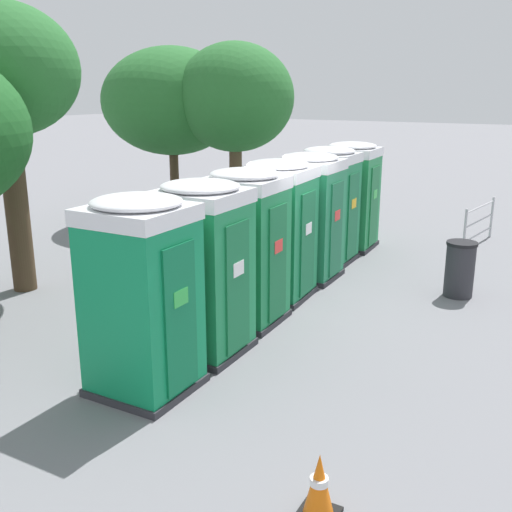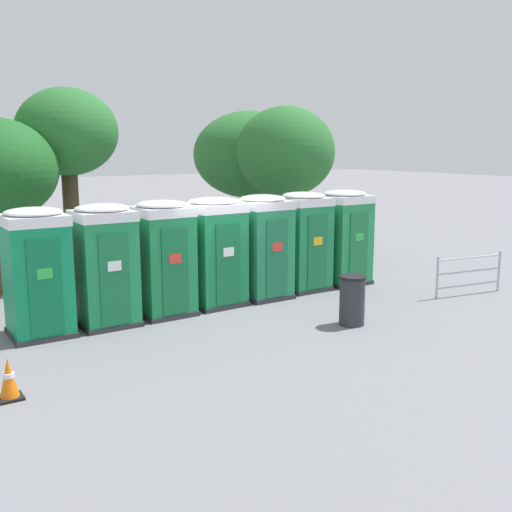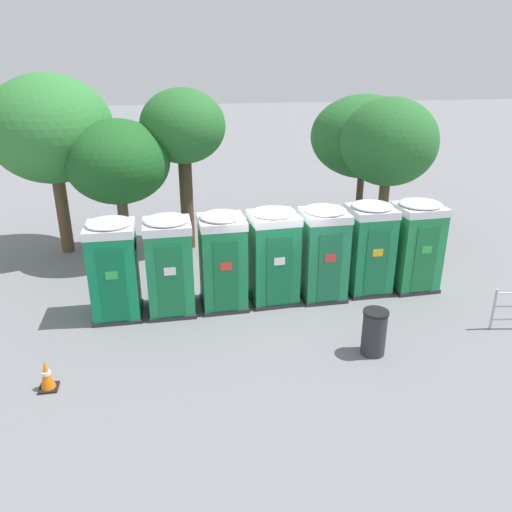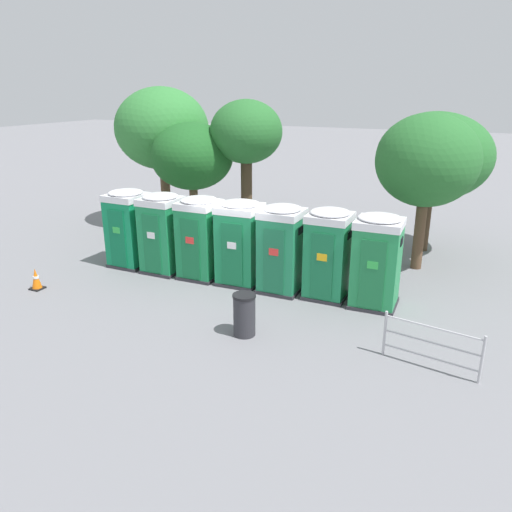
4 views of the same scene
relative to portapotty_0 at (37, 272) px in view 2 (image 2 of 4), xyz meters
The scene contains 14 objects.
ground_plane 4.23m from the portapotty_0, ahead, with size 120.00×120.00×0.00m, color slate.
portapotty_0 is the anchor object (origin of this frame).
portapotty_1 1.34m from the portapotty_0, ahead, with size 1.18×1.21×2.54m.
portapotty_2 2.68m from the portapotty_0, ahead, with size 1.18×1.22×2.54m.
portapotty_3 4.03m from the portapotty_0, ahead, with size 1.28×1.25×2.54m.
portapotty_4 5.37m from the portapotty_0, ahead, with size 1.17×1.21×2.54m.
portapotty_5 6.71m from the portapotty_0, ahead, with size 1.17×1.21×2.54m.
portapotty_6 8.05m from the portapotty_0, ahead, with size 1.26×1.24×2.54m.
street_tree_1 5.70m from the portapotty_0, 65.78° to the left, with size 2.70×2.70×5.23m.
street_tree_2 9.68m from the portapotty_0, 23.15° to the left, with size 3.14×3.14×4.94m.
street_tree_4 10.60m from the portapotty_0, 33.65° to the left, with size 3.90×3.90×4.88m.
trash_can 6.35m from the portapotty_0, 26.94° to the right, with size 0.56×0.56×1.04m.
traffic_cone 3.26m from the portapotty_0, 112.12° to the right, with size 0.36×0.36×0.64m.
event_barrier 10.17m from the portapotty_0, 14.62° to the right, with size 2.03×0.39×1.05m.
Camera 2 is at (-6.74, -12.10, 3.70)m, focal length 42.00 mm.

